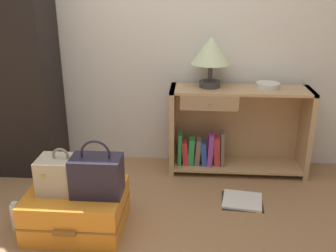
% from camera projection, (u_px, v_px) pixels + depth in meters
% --- Properties ---
extents(back_wall, '(6.40, 0.10, 2.60)m').
position_uv_depth(back_wall, '(151.00, 13.00, 3.19)').
color(back_wall, silver).
rests_on(back_wall, ground_plane).
extents(bookshelf, '(1.15, 0.35, 0.74)m').
position_uv_depth(bookshelf, '(231.00, 131.00, 3.27)').
color(bookshelf, tan).
rests_on(bookshelf, ground_plane).
extents(table_lamp, '(0.32, 0.32, 0.41)m').
position_uv_depth(table_lamp, '(211.00, 52.00, 3.06)').
color(table_lamp, '#3D3838').
rests_on(table_lamp, bookshelf).
extents(bowl, '(0.19, 0.19, 0.04)m').
position_uv_depth(bowl, '(268.00, 85.00, 3.12)').
color(bowl, silver).
rests_on(bowl, bookshelf).
extents(suitcase_large, '(0.62, 0.53, 0.28)m').
position_uv_depth(suitcase_large, '(77.00, 209.00, 2.54)').
color(suitcase_large, orange).
rests_on(suitcase_large, ground_plane).
extents(train_case, '(0.30, 0.21, 0.30)m').
position_uv_depth(train_case, '(63.00, 175.00, 2.45)').
color(train_case, '#B7A88E').
rests_on(train_case, suitcase_large).
extents(handbag, '(0.31, 0.19, 0.37)m').
position_uv_depth(handbag, '(97.00, 175.00, 2.41)').
color(handbag, '#231E2D').
rests_on(handbag, suitcase_large).
extents(bottle, '(0.07, 0.07, 0.20)m').
position_uv_depth(bottle, '(16.00, 216.00, 2.55)').
color(bottle, white).
rests_on(bottle, ground_plane).
extents(open_book_on_floor, '(0.32, 0.30, 0.02)m').
position_uv_depth(open_book_on_floor, '(242.00, 201.00, 2.88)').
color(open_book_on_floor, white).
rests_on(open_book_on_floor, ground_plane).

